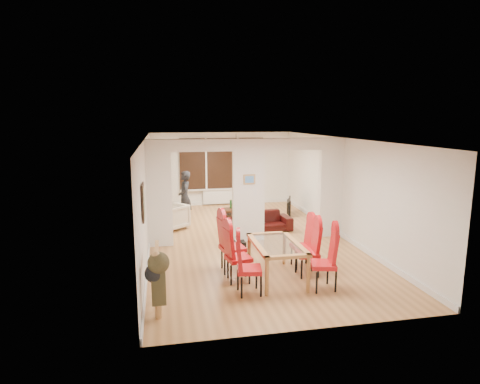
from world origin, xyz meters
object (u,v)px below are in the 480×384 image
object	(u,v)px
dining_chair_ra	(323,260)
armchair	(171,217)
dining_chair_lc	(233,244)
dining_chair_lb	(239,254)
coffee_table	(238,212)
sofa	(258,222)
dining_chair_rb	(307,250)
television	(287,206)
dining_chair_rc	(302,243)
bottle	(231,204)
person	(185,197)
bowl	(235,209)
dining_chair_la	(249,265)
dining_table	(276,261)

from	to	relation	value
dining_chair_ra	armchair	bearing A→B (deg)	132.57
dining_chair_lc	dining_chair_ra	world-z (taller)	dining_chair_lc
dining_chair_lb	dining_chair_ra	world-z (taller)	dining_chair_ra
dining_chair_lb	coffee_table	bearing A→B (deg)	67.45
dining_chair_lb	armchair	size ratio (longest dim) A/B	1.39
dining_chair_lb	sofa	size ratio (longest dim) A/B	0.60
dining_chair_lc	dining_chair_rb	size ratio (longest dim) A/B	1.10
dining_chair_rb	television	size ratio (longest dim) A/B	1.14
dining_chair_rc	coffee_table	distance (m)	4.73
dining_chair_rb	television	distance (m)	5.14
sofa	bottle	distance (m)	2.02
person	armchair	bearing A→B (deg)	-35.24
television	bowl	bearing A→B (deg)	105.55
dining_chair_ra	dining_chair_lb	bearing A→B (deg)	168.95
dining_chair_rb	sofa	distance (m)	3.31
television	bowl	size ratio (longest dim) A/B	4.08
dining_chair_la	bowl	distance (m)	5.73
coffee_table	bottle	distance (m)	0.36
sofa	person	distance (m)	2.37
dining_chair_la	dining_chair_rc	distance (m)	1.73
dining_chair_la	bowl	world-z (taller)	dining_chair_la
dining_chair_ra	sofa	xyz separation A→B (m)	(-0.24, 3.97, -0.29)
dining_chair_la	armchair	xyz separation A→B (m)	(-1.25, 4.57, -0.18)
dining_chair_lb	dining_table	bearing A→B (deg)	-13.17
dining_chair_lb	armchair	bearing A→B (deg)	94.61
dining_table	person	distance (m)	4.84
dining_chair_ra	television	size ratio (longest dim) A/B	1.20
dining_chair_la	dining_chair_ra	distance (m)	1.36
armchair	television	bearing A→B (deg)	66.28
sofa	coffee_table	xyz separation A→B (m)	(-0.21, 1.85, -0.15)
dining_chair_ra	sofa	size ratio (longest dim) A/B	0.61
armchair	person	xyz separation A→B (m)	(0.43, 0.59, 0.43)
armchair	bottle	distance (m)	2.33
coffee_table	bottle	world-z (taller)	bottle
dining_chair_lb	person	xyz separation A→B (m)	(-0.74, 4.57, 0.24)
dining_chair_ra	bowl	distance (m)	5.77
dining_chair_la	television	bearing A→B (deg)	75.12
person	television	xyz separation A→B (m)	(3.31, 0.46, -0.52)
coffee_table	bowl	xyz separation A→B (m)	(-0.12, -0.09, 0.14)
person	dining_chair_rb	bearing A→B (deg)	25.88
dining_chair_rb	person	bearing A→B (deg)	120.66
dining_chair_rb	bowl	bearing A→B (deg)	101.37
dining_chair_lc	sofa	size ratio (longest dim) A/B	0.64
armchair	coffee_table	size ratio (longest dim) A/B	0.79
dining_chair_rb	coffee_table	world-z (taller)	dining_chair_rb
dining_chair_lc	person	distance (m)	4.11
sofa	armchair	bearing A→B (deg)	159.58
dining_chair_ra	coffee_table	world-z (taller)	dining_chair_ra
dining_chair_la	coffee_table	xyz separation A→B (m)	(0.91, 5.76, -0.42)
dining_chair_lc	bowl	bearing A→B (deg)	69.54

